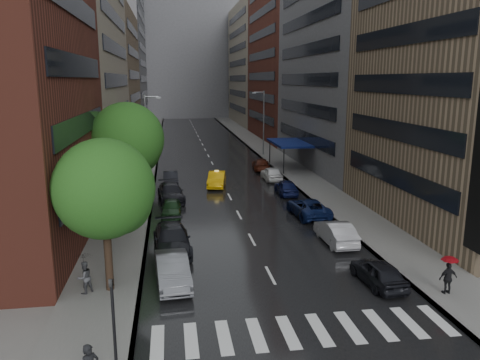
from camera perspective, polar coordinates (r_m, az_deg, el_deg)
name	(u,v)px	position (r m, az deg, el deg)	size (l,w,h in m)	color
ground	(288,309)	(23.21, 5.88, -15.42)	(220.00, 220.00, 0.00)	gray
road	(206,152)	(70.90, -4.14, 3.47)	(14.00, 140.00, 0.01)	black
sidewalk_left	(146,153)	(70.79, -11.44, 3.30)	(4.00, 140.00, 0.15)	gray
sidewalk_right	(265,150)	(72.13, 3.02, 3.69)	(4.00, 140.00, 0.15)	gray
crosswalk	(304,331)	(21.57, 7.80, -17.74)	(13.15, 2.80, 0.01)	silver
buildings_left	(105,45)	(79.44, -16.12, 15.54)	(8.00, 108.00, 38.00)	maroon
buildings_right	(294,52)	(79.35, 6.55, 15.24)	(8.05, 109.10, 36.00)	#937A5B
building_far	(187,60)	(138.09, -6.52, 14.32)	(40.00, 14.00, 32.00)	slate
tree_near	(104,189)	(23.92, -16.24, -1.06)	(5.00, 5.00, 7.97)	#382619
tree_mid	(127,139)	(37.14, -13.60, 4.84)	(5.68, 5.68, 9.05)	#382619
tree_far	(139,133)	(51.84, -12.18, 5.68)	(4.67, 4.67, 7.44)	#382619
taxi	(217,179)	(47.56, -2.86, 0.10)	(1.63, 4.68, 1.54)	#DDA10B
parked_cars_left	(171,215)	(35.64, -8.36, -4.19)	(2.65, 28.75, 1.60)	slate
parked_cars_right	(296,196)	(41.16, 6.81, -1.96)	(2.73, 37.08, 1.52)	black
ped_black_umbrella	(84,270)	(25.07, -18.50, -10.37)	(1.03, 1.02, 2.09)	#434448
ped_red_umbrella	(449,271)	(25.98, 24.10, -10.14)	(0.97, 0.82, 2.01)	black
traffic_light	(113,314)	(18.61, -15.21, -15.46)	(0.18, 0.15, 3.45)	black
street_lamp_left	(147,136)	(50.29, -11.27, 5.30)	(1.74, 0.22, 9.00)	gray
street_lamp_right	(263,121)	(66.44, 2.84, 7.15)	(1.74, 0.22, 9.00)	gray
awning	(289,143)	(57.22, 6.03, 4.51)	(4.00, 8.00, 3.12)	navy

